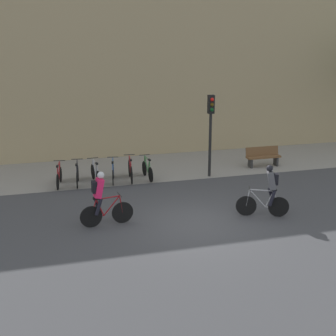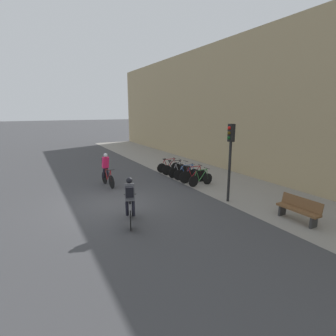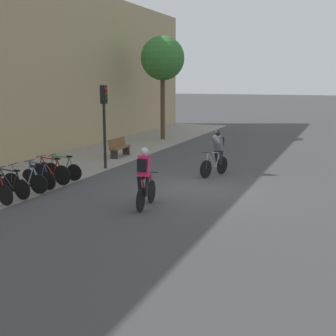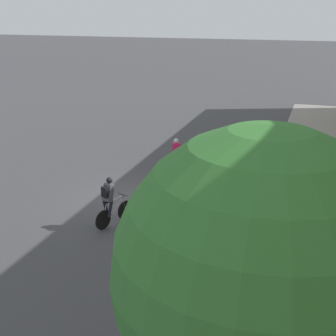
# 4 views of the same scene
# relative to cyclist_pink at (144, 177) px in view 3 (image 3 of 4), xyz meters

# --- Properties ---
(ground) EXTENTS (200.00, 200.00, 0.00)m
(ground) POSITION_rel_cyclist_pink_xyz_m (3.00, -0.67, -0.95)
(ground) COLOR #3D3D3F
(kerb_strip) EXTENTS (44.00, 4.50, 0.01)m
(kerb_strip) POSITION_rel_cyclist_pink_xyz_m (3.00, 6.08, -0.94)
(kerb_strip) COLOR gray
(kerb_strip) RESTS_ON ground
(cyclist_pink) EXTENTS (1.73, 0.48, 1.79)m
(cyclist_pink) POSITION_rel_cyclist_pink_xyz_m (0.00, 0.00, 0.00)
(cyclist_pink) COLOR black
(cyclist_pink) RESTS_ON ground
(cyclist_grey) EXTENTS (1.66, 0.70, 1.79)m
(cyclist_grey) POSITION_rel_cyclist_pink_xyz_m (5.43, -0.67, -0.00)
(cyclist_grey) COLOR black
(cyclist_grey) RESTS_ON ground
(parked_bike_1) EXTENTS (0.46, 1.64, 0.96)m
(parked_bike_1) POSITION_rel_cyclist_pink_xyz_m (-0.39, 4.47, -0.55)
(parked_bike_1) COLOR black
(parked_bike_1) RESTS_ON ground
(parked_bike_2) EXTENTS (0.46, 1.68, 0.96)m
(parked_bike_2) POSITION_rel_cyclist_pink_xyz_m (0.33, 4.47, -0.55)
(parked_bike_2) COLOR black
(parked_bike_2) RESTS_ON ground
(parked_bike_3) EXTENTS (0.46, 1.58, 0.95)m
(parked_bike_3) POSITION_rel_cyclist_pink_xyz_m (1.05, 4.47, -0.56)
(parked_bike_3) COLOR black
(parked_bike_3) RESTS_ON ground
(parked_bike_4) EXTENTS (0.46, 1.73, 0.99)m
(parked_bike_4) POSITION_rel_cyclist_pink_xyz_m (1.78, 4.47, -0.53)
(parked_bike_4) COLOR black
(parked_bike_4) RESTS_ON ground
(parked_bike_5) EXTENTS (0.46, 1.59, 0.95)m
(parked_bike_5) POSITION_rel_cyclist_pink_xyz_m (2.50, 4.47, -0.56)
(parked_bike_5) COLOR black
(parked_bike_5) RESTS_ON ground
(traffic_light_pole) EXTENTS (0.26, 0.30, 3.47)m
(traffic_light_pole) POSITION_rel_cyclist_pink_xyz_m (5.13, 4.10, 1.46)
(traffic_light_pole) COLOR black
(traffic_light_pole) RESTS_ON ground
(bench) EXTENTS (1.61, 0.44, 0.89)m
(bench) POSITION_rel_cyclist_pink_xyz_m (8.04, 4.94, -0.48)
(bench) COLOR brown
(bench) RESTS_ON ground
(street_tree_0) EXTENTS (2.68, 2.68, 6.31)m
(street_tree_0) POSITION_rel_cyclist_pink_xyz_m (15.11, 5.51, 3.97)
(street_tree_0) COLOR #4C3823
(street_tree_0) RESTS_ON ground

